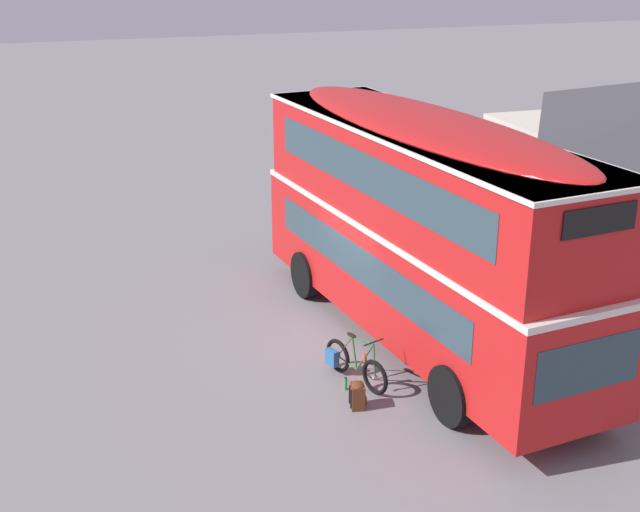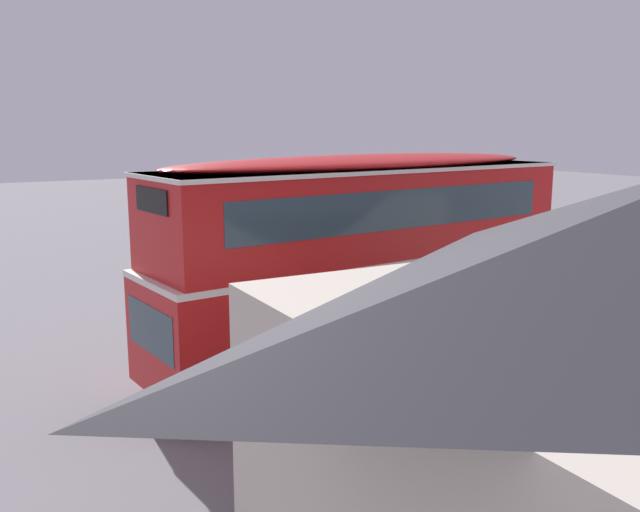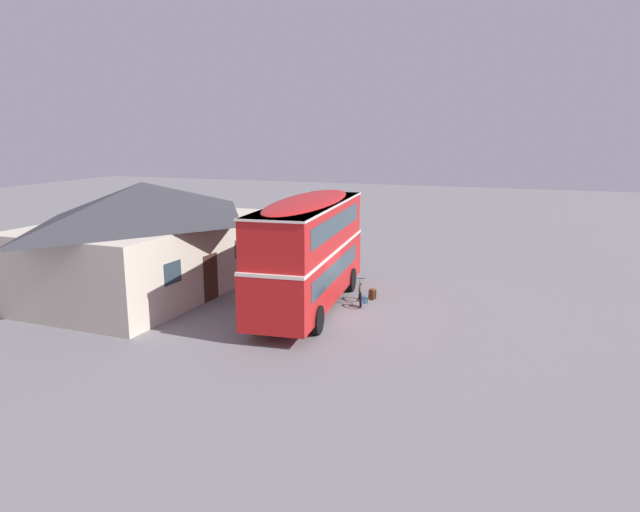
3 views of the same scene
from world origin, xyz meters
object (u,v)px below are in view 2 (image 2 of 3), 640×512
(double_decker_bus, at_px, (365,253))
(backpack_on_ground, at_px, (237,344))
(water_bottle_green_metal, at_px, (263,346))
(touring_bicycle, at_px, (277,337))

(double_decker_bus, distance_m, backpack_on_ground, 3.91)
(water_bottle_green_metal, bearing_deg, backpack_on_ground, -2.60)
(touring_bicycle, bearing_deg, double_decker_bus, 122.53)
(touring_bicycle, xyz_separation_m, backpack_on_ground, (0.94, -0.28, -0.11))
(backpack_on_ground, height_order, water_bottle_green_metal, backpack_on_ground)
(double_decker_bus, xyz_separation_m, backpack_on_ground, (2.17, -2.22, -2.38))
(double_decker_bus, xyz_separation_m, touring_bicycle, (1.24, -1.94, -2.27))
(touring_bicycle, relative_size, backpack_on_ground, 3.36)
(backpack_on_ground, bearing_deg, double_decker_bus, 134.40)
(double_decker_bus, distance_m, touring_bicycle, 3.23)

